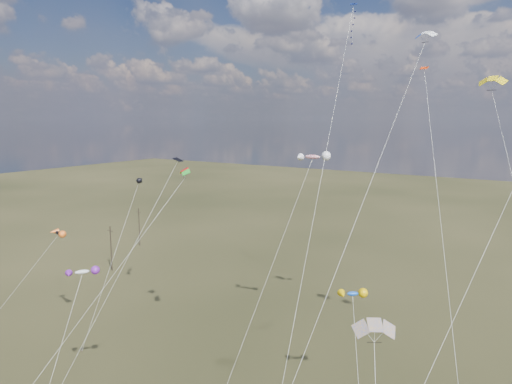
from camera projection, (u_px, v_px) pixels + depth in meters
The scene contains 14 objects.
utility_pole_near at pixel (111, 248), 79.84m from camera, with size 1.40×0.20×8.00m.
utility_pole_far at pixel (139, 227), 95.73m from camera, with size 1.40×0.20×8.00m.
diamond_navy_tall at pixel (348, 51), 50.95m from camera, with size 7.69×33.12×39.87m.
diamond_black_mid at pixel (150, 214), 47.93m from camera, with size 5.86×12.92×22.36m.
diamond_orange_center at pixel (437, 190), 40.09m from camera, with size 9.45×18.50×31.66m.
parafoil_yellow at pixel (493, 81), 39.50m from camera, with size 11.09×17.03×30.54m.
parafoil_blue_white at pixel (424, 37), 42.90m from camera, with size 4.86×28.00×35.05m.
parafoil_striped at pixel (375, 326), 26.81m from camera, with size 6.44×12.75×15.14m.
parafoil_tricolor at pixel (184, 171), 47.38m from camera, with size 8.63×16.90×21.77m.
novelty_black_orange at pixel (58, 233), 55.34m from camera, with size 7.38×9.66×13.29m.
novelty_orange_black at pixel (139, 181), 61.92m from camera, with size 4.60×14.03×18.65m.
novelty_white_purple at pixel (82, 273), 40.32m from camera, with size 3.86×9.53×13.49m.
novelty_redwhite_stripe at pixel (312, 157), 50.36m from camera, with size 4.69×13.81×22.94m.
novelty_blue_yellow at pixel (353, 294), 39.92m from camera, with size 5.58×8.96×11.82m.
Camera 1 is at (25.24, -21.15, 26.50)m, focal length 32.00 mm.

